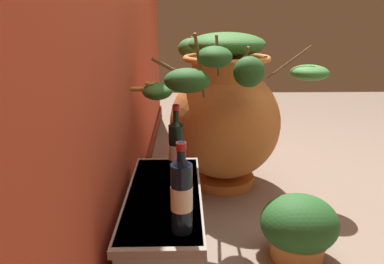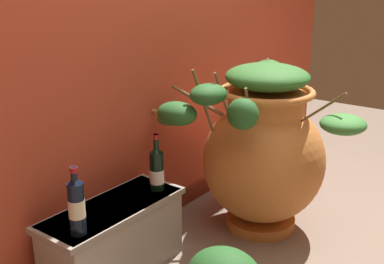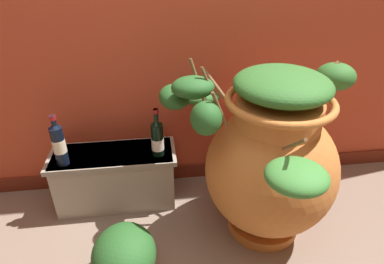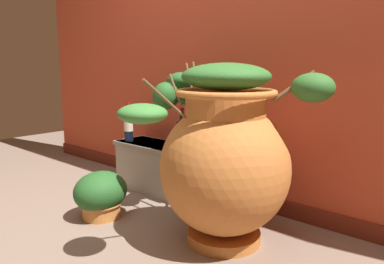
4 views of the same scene
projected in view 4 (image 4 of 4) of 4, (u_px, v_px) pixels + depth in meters
ground_plane at (95, 256)px, 1.88m from camera, size 7.00×7.00×0.00m
back_wall at (235, 16)px, 2.54m from camera, size 4.40×0.33×2.60m
terracotta_urn at (224, 154)px, 1.97m from camera, size 1.05×1.06×0.98m
stone_ledge at (160, 166)px, 2.82m from camera, size 0.76×0.30×0.37m
wine_bottle_left at (182, 134)px, 2.56m from camera, size 0.07×0.07×0.30m
wine_bottle_middle at (128, 124)px, 2.89m from camera, size 0.07×0.07×0.31m
potted_shrub at (101, 195)px, 2.34m from camera, size 0.31×0.35×0.30m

